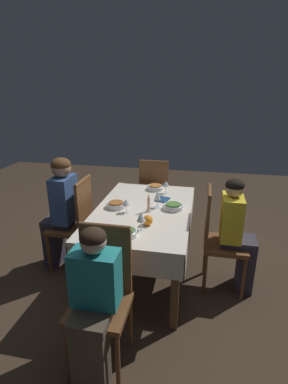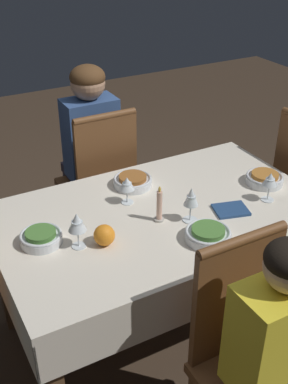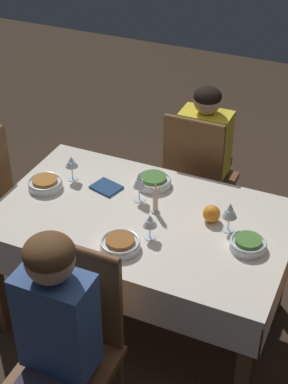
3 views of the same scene
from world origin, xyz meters
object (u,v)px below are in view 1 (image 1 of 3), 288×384
(bowl_west, at_px, (126,233))
(napkin_red_folded, at_px, (163,199))
(person_child_yellow, at_px, (237,231))
(bowl_north, at_px, (116,205))
(person_adult_denim, at_px, (60,207))
(orange_fruit, at_px, (148,220))
(candle_centerpiece, at_px, (149,205))
(chair_east, at_px, (155,192))
(chair_south, at_px, (218,236))
(person_child_teal, at_px, (93,302))
(bowl_east, at_px, (155,187))
(dining_table, at_px, (143,217))
(wine_glass_west, at_px, (141,217))
(wine_glass_south, at_px, (157,196))
(wine_glass_north, at_px, (126,203))
(chair_west, at_px, (102,290))
(chair_north, at_px, (76,220))
(wine_glass_east, at_px, (166,184))
(bowl_south, at_px, (173,206))

(bowl_west, xyz_separation_m, napkin_red_folded, (0.83, -0.17, -0.02))
(person_child_yellow, height_order, bowl_north, person_child_yellow)
(person_adult_denim, relative_size, orange_fruit, 13.55)
(candle_centerpiece, bearing_deg, orange_fruit, -171.12)
(chair_east, bearing_deg, chair_south, 126.06)
(person_child_teal, height_order, bowl_north, person_child_teal)
(chair_south, bearing_deg, bowl_east, 47.72)
(chair_south, relative_size, person_child_yellow, 0.90)
(dining_table, distance_m, person_child_yellow, 0.87)
(dining_table, height_order, orange_fruit, orange_fruit)
(bowl_north, relative_size, wine_glass_west, 1.19)
(bowl_north, height_order, wine_glass_south, wine_glass_south)
(person_child_teal, height_order, bowl_west, person_child_teal)
(orange_fruit, relative_size, napkin_red_folded, 0.50)
(bowl_west, bearing_deg, person_child_teal, 174.86)
(person_child_teal, bearing_deg, wine_glass_north, 93.06)
(chair_west, xyz_separation_m, orange_fruit, (0.67, -0.19, 0.23))
(bowl_north, bearing_deg, chair_north, 88.49)
(wine_glass_east, bearing_deg, napkin_red_folded, 178.59)
(person_child_yellow, bearing_deg, person_child_teal, 139.41)
(dining_table, height_order, chair_east, chair_east)
(chair_north, distance_m, bowl_west, 0.90)
(chair_east, xyz_separation_m, person_child_teal, (-2.16, 0.03, 0.04))
(bowl_south, bearing_deg, chair_north, 93.08)
(person_adult_denim, bearing_deg, wine_glass_north, 81.67)
(person_child_yellow, relative_size, bowl_south, 5.70)
(person_adult_denim, bearing_deg, napkin_red_folded, 105.06)
(chair_south, relative_size, bowl_east, 5.33)
(chair_west, height_order, person_child_teal, person_child_teal)
(bowl_south, xyz_separation_m, bowl_east, (0.52, 0.26, 0.00))
(chair_west, xyz_separation_m, wine_glass_east, (1.48, -0.23, 0.29))
(person_child_yellow, distance_m, candle_centerpiece, 0.83)
(chair_west, distance_m, bowl_east, 1.59)
(chair_west, relative_size, person_child_yellow, 0.90)
(wine_glass_north, xyz_separation_m, wine_glass_west, (-0.32, -0.21, 0.02))
(chair_east, distance_m, bowl_north, 1.05)
(bowl_south, distance_m, bowl_east, 0.58)
(wine_glass_north, relative_size, bowl_west, 0.77)
(chair_north, distance_m, wine_glass_south, 0.89)
(chair_east, height_order, bowl_east, chair_east)
(dining_table, distance_m, chair_north, 0.72)
(chair_west, bearing_deg, bowl_north, 100.57)
(bowl_south, bearing_deg, candle_centerpiece, 115.35)
(chair_west, distance_m, chair_east, 1.99)
(chair_west, bearing_deg, candle_centerpiece, 81.52)
(chair_east, relative_size, wine_glass_south, 5.97)
(chair_north, height_order, wine_glass_north, chair_north)
(person_adult_denim, relative_size, wine_glass_south, 7.20)
(chair_east, bearing_deg, wine_glass_south, 100.69)
(wine_glass_north, relative_size, wine_glass_south, 0.81)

